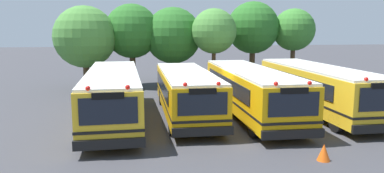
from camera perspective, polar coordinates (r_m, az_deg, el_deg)
ground_plane at (r=19.77m, az=4.16°, el=-4.47°), size 160.00×160.00×0.00m
school_bus_0 at (r=18.93m, az=-12.19°, el=-0.99°), size 2.70×11.70×2.62m
school_bus_1 at (r=19.35m, az=-0.94°, el=-0.74°), size 2.71×10.12×2.51m
school_bus_2 at (r=19.98m, az=9.00°, el=-0.41°), size 2.88×11.70×2.59m
school_bus_3 at (r=21.54m, az=18.87°, el=-0.02°), size 2.81×11.35×2.65m
tree_0 at (r=29.02m, az=-16.18°, el=7.43°), size 4.68×4.68×6.34m
tree_1 at (r=29.79m, az=-9.40°, el=8.42°), size 4.31×4.31×6.57m
tree_2 at (r=29.80m, az=-2.79°, el=7.84°), size 4.53×4.53×6.33m
tree_3 at (r=28.36m, az=3.44°, el=8.67°), size 3.46×3.46×6.15m
tree_4 at (r=31.38m, az=9.63°, el=8.98°), size 4.34×4.34×6.86m
tree_5 at (r=32.31m, az=15.68°, el=8.35°), size 3.53×3.53×6.28m
traffic_cone at (r=13.83m, az=19.85°, el=-9.63°), size 0.46×0.46×0.61m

